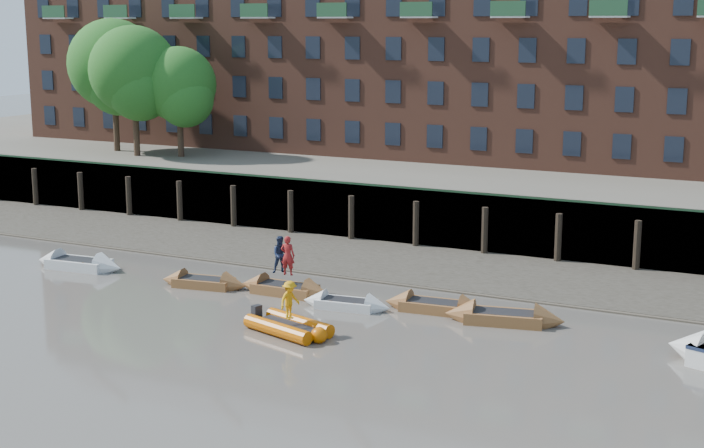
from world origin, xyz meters
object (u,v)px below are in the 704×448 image
Objects in this scene: rowboat_5 at (435,306)px; person_rower_a at (288,255)px; rowboat_0 at (79,264)px; rib_tender at (291,327)px; rowboat_6 at (504,317)px; person_rower_b at (281,255)px; person_rib_crew at (290,300)px; rowboat_3 at (285,289)px; rowboat_4 at (346,304)px; rowboat_2 at (204,282)px.

person_rower_a is (-7.10, -0.40, 1.59)m from rowboat_5.
rowboat_0 is 1.30× the size of rib_tender.
rowboat_0 reaches higher than rowboat_6.
rib_tender is 6.46m from person_rower_b.
person_rower_b reaches higher than person_rib_crew.
person_rib_crew reaches higher than rib_tender.
person_rower_b reaches higher than rib_tender.
rowboat_0 is at bearing -179.23° from rib_tender.
person_rib_crew is (3.03, -5.06, -0.42)m from person_rower_a.
person_rower_a reaches higher than person_rib_crew.
rowboat_3 is at bearing -2.15° from rowboat_0.
person_rower_b is at bearing 176.91° from rowboat_5.
person_rower_b is (-10.74, 0.06, 1.52)m from rowboat_6.
person_rower_b is (-0.44, 0.15, -0.04)m from person_rower_a.
rowboat_0 reaches higher than rowboat_4.
person_rower_a is 5.91m from person_rib_crew.
person_rower_b reaches higher than rowboat_3.
person_rower_a is 1.17× the size of person_rib_crew.
rowboat_0 is 1.14× the size of rowboat_2.
person_rib_crew is (3.14, -4.97, 1.16)m from rowboat_3.
rowboat_6 is at bearing -41.28° from person_rib_crew.
rowboat_6 is 2.83× the size of person_rower_a.
person_rib_crew is (-4.08, -5.46, 1.17)m from rowboat_5.
rib_tender is 1.11m from person_rib_crew.
person_rower_b is at bearing 47.04° from person_rib_crew.
rowboat_0 is 11.57m from person_rower_b.
rib_tender is at bearing -131.42° from rowboat_5.
rowboat_3 is 0.90× the size of rowboat_6.
rowboat_6 is (6.85, 1.00, 0.05)m from rowboat_4.
rowboat_4 is 4.34m from person_rib_crew.
rib_tender is at bearing -101.93° from rowboat_4.
person_rower_a reaches higher than person_rower_b.
rowboat_2 is 0.87× the size of rowboat_6.
rowboat_3 is 2.98× the size of person_rib_crew.
person_rower_a reaches higher than rib_tender.
rowboat_6 is 10.42m from person_rower_a.
rowboat_3 is at bearing 30.50° from person_rower_a.
rowboat_3 is 2.67× the size of person_rower_b.
rowboat_3 is at bearing 160.43° from rowboat_4.
rowboat_3 reaches higher than rowboat_2.
person_rib_crew reaches higher than rowboat_0.
rowboat_4 is 4.16m from rib_tender.
rowboat_5 is 3.21m from rowboat_6.
person_rower_b reaches higher than rowboat_5.
person_rower_a reaches higher than rowboat_2.
person_rower_a reaches higher than rowboat_4.
person_rower_b is (3.73, 0.88, 1.56)m from rowboat_2.
rowboat_2 is 11.34m from rowboat_5.
rowboat_6 reaches higher than rowboat_2.
rowboat_6 is (10.41, 0.18, 0.02)m from rowboat_3.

